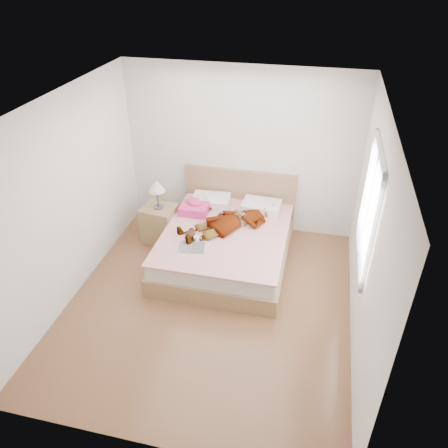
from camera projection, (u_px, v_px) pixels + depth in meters
name	position (u px, v px, depth m)	size (l,w,h in m)	color
ground	(209.00, 303.00, 5.72)	(4.00, 4.00, 0.00)	#54301A
woman	(232.00, 219.00, 6.31)	(0.60, 1.61, 0.22)	white
hair	(203.00, 204.00, 6.83)	(0.40, 0.49, 0.07)	black
phone	(206.00, 198.00, 6.71)	(0.04, 0.09, 0.01)	silver
room_shell	(369.00, 209.00, 4.82)	(4.00, 4.00, 4.00)	white
bed	(227.00, 242.00, 6.43)	(1.80, 2.08, 1.00)	olive
towel	(194.00, 207.00, 6.63)	(0.42, 0.36, 0.22)	#ED408B
magazine	(191.00, 247.00, 5.89)	(0.43, 0.32, 0.02)	white
coffee_mug	(197.00, 239.00, 5.99)	(0.12, 0.10, 0.09)	white
plush_toy	(191.00, 234.00, 6.06)	(0.15, 0.22, 0.12)	black
nightstand	(160.00, 221.00, 6.75)	(0.55, 0.50, 1.06)	olive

